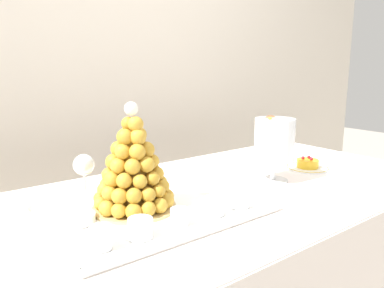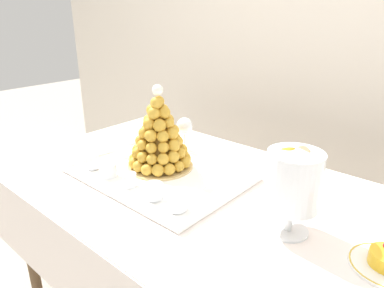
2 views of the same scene
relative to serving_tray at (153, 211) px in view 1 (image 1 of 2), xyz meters
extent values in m
cube|color=silver|center=(0.28, 1.04, 0.46)|extent=(4.80, 0.10, 2.50)
cylinder|color=brown|center=(1.07, 0.37, -0.41)|extent=(0.04, 0.04, 0.76)
cube|color=brown|center=(0.28, 0.03, -0.02)|extent=(1.70, 0.80, 0.02)
cube|color=white|center=(0.28, 0.03, -0.01)|extent=(1.76, 0.86, 0.00)
cube|color=white|center=(0.28, 0.46, -0.16)|extent=(1.76, 0.01, 0.30)
cube|color=white|center=(1.16, 0.03, -0.16)|extent=(0.01, 0.86, 0.30)
cube|color=white|center=(0.00, 0.00, 0.00)|extent=(0.61, 0.43, 0.01)
cube|color=white|center=(0.00, -0.22, 0.01)|extent=(0.61, 0.01, 0.02)
cube|color=white|center=(0.00, 0.22, 0.01)|extent=(0.61, 0.01, 0.02)
cube|color=white|center=(-0.30, 0.00, 0.01)|extent=(0.01, 0.43, 0.02)
cube|color=white|center=(0.30, 0.00, 0.01)|extent=(0.01, 0.43, 0.02)
cylinder|color=white|center=(0.00, 0.00, 0.00)|extent=(0.40, 0.40, 0.00)
cylinder|color=tan|center=(-0.04, 0.04, 0.01)|extent=(0.25, 0.25, 0.01)
cone|color=#AA7724|center=(-0.04, 0.04, 0.14)|extent=(0.17, 0.17, 0.26)
sphere|color=gold|center=(0.06, 0.04, 0.03)|extent=(0.04, 0.04, 0.04)
sphere|color=gold|center=(0.05, 0.08, 0.03)|extent=(0.04, 0.04, 0.04)
sphere|color=gold|center=(0.03, 0.12, 0.03)|extent=(0.04, 0.04, 0.04)
sphere|color=gold|center=(-0.01, 0.14, 0.03)|extent=(0.05, 0.05, 0.05)
sphere|color=gold|center=(-0.05, 0.14, 0.03)|extent=(0.04, 0.04, 0.04)
sphere|color=gold|center=(-0.09, 0.13, 0.03)|extent=(0.04, 0.04, 0.04)
sphere|color=gold|center=(-0.12, 0.10, 0.03)|extent=(0.04, 0.04, 0.04)
sphere|color=gold|center=(-0.13, 0.06, 0.03)|extent=(0.04, 0.04, 0.04)
sphere|color=gold|center=(-0.13, 0.02, 0.03)|extent=(0.05, 0.05, 0.05)
sphere|color=gold|center=(-0.12, -0.01, 0.03)|extent=(0.04, 0.04, 0.04)
sphere|color=gold|center=(-0.09, -0.04, 0.03)|extent=(0.04, 0.04, 0.04)
sphere|color=gold|center=(-0.05, -0.05, 0.03)|extent=(0.04, 0.04, 0.04)
sphere|color=gold|center=(-0.01, -0.05, 0.03)|extent=(0.04, 0.04, 0.04)
sphere|color=gold|center=(0.03, -0.03, 0.03)|extent=(0.05, 0.05, 0.05)
sphere|color=gold|center=(0.05, 0.00, 0.03)|extent=(0.04, 0.04, 0.04)
sphere|color=gold|center=(0.04, 0.07, 0.07)|extent=(0.04, 0.04, 0.04)
sphere|color=gold|center=(0.02, 0.10, 0.07)|extent=(0.04, 0.04, 0.04)
sphere|color=gold|center=(-0.02, 0.12, 0.07)|extent=(0.04, 0.04, 0.04)
sphere|color=gold|center=(-0.06, 0.12, 0.07)|extent=(0.05, 0.05, 0.05)
sphere|color=gold|center=(-0.09, 0.11, 0.07)|extent=(0.04, 0.04, 0.04)
sphere|color=gold|center=(-0.11, 0.07, 0.07)|extent=(0.04, 0.04, 0.04)
sphere|color=gold|center=(-0.12, 0.03, 0.07)|extent=(0.04, 0.04, 0.04)
sphere|color=gold|center=(-0.11, 0.00, 0.07)|extent=(0.05, 0.05, 0.05)
sphere|color=gold|center=(-0.08, -0.03, 0.07)|extent=(0.04, 0.04, 0.04)
sphere|color=gold|center=(-0.04, -0.04, 0.07)|extent=(0.04, 0.04, 0.04)
sphere|color=gold|center=(0.00, -0.03, 0.07)|extent=(0.04, 0.04, 0.04)
sphere|color=gold|center=(0.03, -0.01, 0.07)|extent=(0.04, 0.04, 0.04)
sphere|color=gold|center=(0.04, 0.03, 0.07)|extent=(0.04, 0.04, 0.04)
sphere|color=gold|center=(0.02, 0.09, 0.11)|extent=(0.04, 0.04, 0.04)
sphere|color=gold|center=(-0.02, 0.11, 0.11)|extent=(0.04, 0.04, 0.04)
sphere|color=gold|center=(-0.06, 0.11, 0.11)|extent=(0.04, 0.04, 0.04)
sphere|color=gold|center=(-0.10, 0.08, 0.11)|extent=(0.04, 0.04, 0.04)
sphere|color=gold|center=(-0.11, 0.04, 0.11)|extent=(0.05, 0.05, 0.05)
sphere|color=gold|center=(-0.09, 0.00, 0.11)|extent=(0.04, 0.04, 0.04)
sphere|color=gold|center=(-0.05, -0.02, 0.11)|extent=(0.04, 0.04, 0.04)
sphere|color=gold|center=(-0.01, -0.02, 0.11)|extent=(0.04, 0.04, 0.04)
sphere|color=gold|center=(0.02, 0.01, 0.11)|extent=(0.04, 0.04, 0.04)
sphere|color=gold|center=(0.03, 0.05, 0.11)|extent=(0.05, 0.05, 0.05)
sphere|color=gold|center=(-0.01, 0.09, 0.14)|extent=(0.04, 0.04, 0.04)
sphere|color=gold|center=(-0.05, 0.10, 0.14)|extent=(0.05, 0.05, 0.05)
sphere|color=gold|center=(-0.08, 0.07, 0.15)|extent=(0.05, 0.05, 0.05)
sphere|color=gold|center=(-0.09, 0.03, 0.14)|extent=(0.04, 0.04, 0.04)
sphere|color=gold|center=(-0.06, 0.00, 0.15)|extent=(0.04, 0.04, 0.04)
sphere|color=gold|center=(-0.02, -0.01, 0.15)|extent=(0.05, 0.05, 0.05)
sphere|color=gold|center=(0.01, 0.02, 0.14)|extent=(0.04, 0.04, 0.04)
sphere|color=gold|center=(0.01, 0.06, 0.14)|extent=(0.05, 0.05, 0.05)
sphere|color=gold|center=(-0.03, 0.08, 0.18)|extent=(0.05, 0.05, 0.05)
sphere|color=gold|center=(-0.07, 0.07, 0.18)|extent=(0.05, 0.05, 0.05)
sphere|color=gold|center=(-0.08, 0.03, 0.18)|extent=(0.04, 0.04, 0.04)
sphere|color=gold|center=(-0.04, 0.00, 0.18)|extent=(0.05, 0.05, 0.05)
sphere|color=gold|center=(-0.01, 0.02, 0.18)|extent=(0.05, 0.05, 0.05)
sphere|color=gold|center=(0.00, 0.06, 0.18)|extent=(0.04, 0.04, 0.04)
sphere|color=gold|center=(-0.04, 0.07, 0.22)|extent=(0.05, 0.05, 0.05)
sphere|color=gold|center=(-0.06, 0.04, 0.22)|extent=(0.05, 0.05, 0.05)
sphere|color=gold|center=(-0.03, 0.02, 0.22)|extent=(0.05, 0.05, 0.05)
sphere|color=gold|center=(-0.01, 0.05, 0.22)|extent=(0.04, 0.04, 0.04)
sphere|color=gold|center=(-0.04, 0.05, 0.25)|extent=(0.04, 0.04, 0.04)
sphere|color=gold|center=(-0.03, 0.03, 0.26)|extent=(0.04, 0.04, 0.04)
sphere|color=white|center=(-0.04, 0.04, 0.30)|extent=(0.04, 0.04, 0.04)
cylinder|color=silver|center=(-0.22, -0.13, 0.03)|extent=(0.05, 0.05, 0.06)
cylinder|color=brown|center=(-0.22, -0.13, 0.02)|extent=(0.04, 0.04, 0.02)
cylinder|color=#8C603D|center=(-0.22, -0.13, 0.04)|extent=(0.04, 0.04, 0.02)
sphere|color=brown|center=(-0.22, -0.13, 0.05)|extent=(0.01, 0.01, 0.01)
cylinder|color=silver|center=(-0.12, -0.13, 0.03)|extent=(0.06, 0.06, 0.05)
cylinder|color=brown|center=(-0.12, -0.13, 0.01)|extent=(0.06, 0.06, 0.02)
cylinder|color=#8C603D|center=(-0.12, -0.13, 0.03)|extent=(0.06, 0.06, 0.01)
sphere|color=brown|center=(-0.13, -0.14, 0.04)|extent=(0.02, 0.02, 0.02)
cylinder|color=silver|center=(0.00, -0.13, 0.03)|extent=(0.05, 0.05, 0.05)
cylinder|color=#F4EAC6|center=(0.00, -0.13, 0.01)|extent=(0.04, 0.04, 0.02)
cylinder|color=white|center=(0.00, -0.13, 0.03)|extent=(0.04, 0.04, 0.01)
sphere|color=brown|center=(-0.01, -0.14, 0.04)|extent=(0.01, 0.01, 0.01)
cylinder|color=silver|center=(0.12, -0.13, 0.03)|extent=(0.06, 0.06, 0.05)
cylinder|color=brown|center=(0.12, -0.13, 0.01)|extent=(0.05, 0.05, 0.02)
cylinder|color=#8C603D|center=(0.12, -0.13, 0.03)|extent=(0.05, 0.05, 0.02)
sphere|color=brown|center=(0.12, -0.14, 0.04)|extent=(0.02, 0.02, 0.02)
cylinder|color=silver|center=(0.22, -0.13, 0.03)|extent=(0.06, 0.06, 0.05)
cylinder|color=brown|center=(0.22, -0.13, 0.01)|extent=(0.05, 0.05, 0.02)
cylinder|color=#8C603D|center=(0.22, -0.13, 0.03)|extent=(0.05, 0.05, 0.02)
sphere|color=brown|center=(0.22, -0.14, 0.04)|extent=(0.02, 0.02, 0.02)
cylinder|color=white|center=(-0.21, 0.05, 0.01)|extent=(0.10, 0.10, 0.02)
cylinder|color=#F2CC59|center=(-0.21, 0.05, 0.02)|extent=(0.09, 0.09, 0.00)
cylinder|color=white|center=(0.52, -0.01, 0.00)|extent=(0.11, 0.11, 0.01)
cylinder|color=white|center=(0.52, -0.01, 0.04)|extent=(0.02, 0.02, 0.07)
cylinder|color=white|center=(0.52, -0.01, 0.15)|extent=(0.15, 0.15, 0.15)
cylinder|color=#E54C47|center=(0.55, 0.00, 0.09)|extent=(0.06, 0.06, 0.05)
cylinder|color=#F9A54C|center=(0.52, 0.03, 0.09)|extent=(0.07, 0.06, 0.07)
cylinder|color=pink|center=(0.49, -0.01, 0.09)|extent=(0.06, 0.06, 0.05)
cylinder|color=yellow|center=(0.52, -0.04, 0.09)|extent=(0.07, 0.05, 0.07)
cylinder|color=#E54C47|center=(0.53, 0.01, 0.12)|extent=(0.06, 0.06, 0.05)
cylinder|color=#72B2E0|center=(0.49, 0.02, 0.12)|extent=(0.07, 0.05, 0.07)
cylinder|color=#9ED860|center=(0.50, -0.02, 0.12)|extent=(0.07, 0.05, 0.07)
cylinder|color=pink|center=(0.52, -0.03, 0.12)|extent=(0.05, 0.06, 0.03)
cylinder|color=#F9A54C|center=(0.52, 0.01, 0.14)|extent=(0.06, 0.05, 0.04)
cylinder|color=#9ED860|center=(0.50, 0.00, 0.14)|extent=(0.07, 0.05, 0.07)
cylinder|color=yellow|center=(0.52, -0.02, 0.14)|extent=(0.05, 0.05, 0.05)
cylinder|color=brown|center=(0.50, 0.02, 0.16)|extent=(0.06, 0.05, 0.06)
cylinder|color=#9ED860|center=(0.50, -0.03, 0.16)|extent=(0.05, 0.05, 0.04)
cylinder|color=brown|center=(0.53, -0.01, 0.16)|extent=(0.05, 0.05, 0.04)
cylinder|color=#E54C47|center=(0.48, 0.01, 0.19)|extent=(0.06, 0.06, 0.07)
cylinder|color=#D199D8|center=(0.51, -0.02, 0.19)|extent=(0.05, 0.05, 0.03)
cylinder|color=yellow|center=(0.55, 0.01, 0.19)|extent=(0.07, 0.05, 0.07)
cylinder|color=yellow|center=(0.48, 0.00, 0.21)|extent=(0.07, 0.06, 0.06)
cylinder|color=yellow|center=(0.52, -0.05, 0.21)|extent=(0.06, 0.06, 0.04)
cylinder|color=#9ED860|center=(0.53, -0.01, 0.21)|extent=(0.05, 0.05, 0.02)
cylinder|color=brown|center=(0.52, 0.01, 0.21)|extent=(0.07, 0.06, 0.07)
cylinder|color=white|center=(0.76, 0.02, 0.00)|extent=(0.17, 0.17, 0.01)
torus|color=gold|center=(0.76, 0.02, 0.00)|extent=(0.17, 0.17, 0.00)
cylinder|color=yellow|center=(0.76, 0.02, 0.02)|extent=(0.09, 0.09, 0.03)
sphere|color=#A51923|center=(0.78, 0.02, 0.04)|extent=(0.01, 0.01, 0.01)
sphere|color=#A51923|center=(0.74, 0.03, 0.04)|extent=(0.01, 0.01, 0.01)
sphere|color=#A51923|center=(0.76, 0.00, 0.04)|extent=(0.01, 0.01, 0.01)
cylinder|color=silver|center=(-0.10, 0.25, 0.00)|extent=(0.06, 0.06, 0.00)
cylinder|color=silver|center=(-0.10, 0.25, 0.04)|extent=(0.01, 0.01, 0.07)
sphere|color=silver|center=(-0.10, 0.25, 0.10)|extent=(0.07, 0.07, 0.07)
cylinder|color=#EAE08C|center=(-0.10, 0.25, 0.09)|extent=(0.05, 0.05, 0.03)
camera|label=1|loc=(-0.55, -0.90, 0.42)|focal=35.61mm
camera|label=2|loc=(0.86, -0.79, 0.56)|focal=32.91mm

